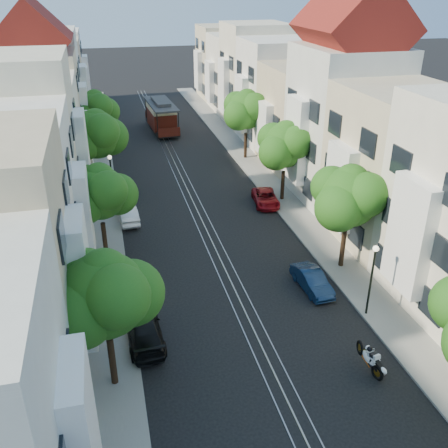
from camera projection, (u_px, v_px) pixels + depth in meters
ground at (180, 174)px, 46.70m from camera, size 200.00×200.00×0.00m
sidewalk_east at (254, 167)px, 48.23m from camera, size 2.50×80.00×0.12m
sidewalk_west at (101, 180)px, 45.13m from camera, size 2.50×80.00×0.12m
rail_left at (174, 175)px, 46.58m from camera, size 0.06×80.00×0.02m
rail_slot at (180, 174)px, 46.70m from camera, size 0.06×80.00×0.02m
rail_right at (186, 174)px, 46.82m from camera, size 0.06×80.00×0.02m
lane_line at (180, 174)px, 46.70m from camera, size 0.08×80.00×0.01m
townhouses_east at (303, 112)px, 46.88m from camera, size 7.75×72.00×12.00m
townhouses_west at (38, 129)px, 41.85m from camera, size 7.75×72.00×11.76m
tree_e_b at (350, 198)px, 29.58m from camera, size 4.93×4.08×6.68m
tree_e_c at (286, 146)px, 39.23m from camera, size 4.84×3.99×6.52m
tree_e_d at (247, 111)px, 48.70m from camera, size 5.01×4.16×6.85m
tree_w_a at (106, 297)px, 20.40m from camera, size 4.93×4.08×6.68m
tree_w_b at (100, 194)px, 31.01m from camera, size 4.72×3.87×6.27m
tree_w_c at (96, 135)px, 40.30m from camera, size 5.13×4.28×7.09m
tree_w_d at (95, 110)px, 50.10m from camera, size 4.84×3.99×6.52m
lamp_east at (373, 270)px, 25.87m from camera, size 0.32×0.32×4.16m
lamp_west at (111, 173)px, 38.87m from camera, size 0.32×0.32×4.16m
sportbike_rider at (370, 358)px, 22.95m from camera, size 0.64×1.99×1.39m
cable_car at (161, 114)px, 59.24m from camera, size 3.27×8.93×3.38m
parked_car_e_mid at (312, 280)px, 29.13m from camera, size 1.53×3.68×1.18m
parked_car_e_far at (266, 198)px, 40.24m from camera, size 2.33×4.15×1.10m
parked_car_w_near at (144, 331)px, 24.87m from camera, size 1.96×4.41×1.26m
parked_car_w_mid at (128, 214)px, 37.35m from camera, size 1.59×3.83×1.23m
parked_car_w_far at (121, 188)px, 42.09m from camera, size 1.75×3.47×1.14m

